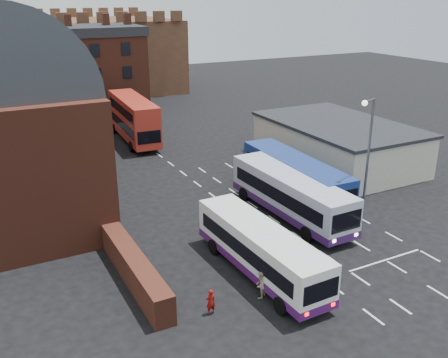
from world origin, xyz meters
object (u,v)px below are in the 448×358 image
bus_blue (295,175)px  pedestrian_beige (260,285)px  bus_white_inbound (290,192)px  pedestrian_red (211,302)px  bus_white_outbound (260,247)px  bus_red_double (134,119)px  street_lamp (367,147)px

bus_blue → pedestrian_beige: bus_blue is taller
bus_blue → bus_white_inbound: bearing=51.5°
bus_white_inbound → pedestrian_red: 13.83m
bus_blue → pedestrian_red: bus_blue is taller
bus_white_outbound → bus_blue: bearing=43.8°
bus_white_outbound → pedestrian_red: bearing=-154.9°
bus_white_outbound → bus_white_inbound: (6.45, 6.11, 0.18)m
bus_red_double → street_lamp: 29.83m
bus_red_double → pedestrian_beige: (-3.84, -34.12, -1.86)m
bus_white_outbound → bus_red_double: size_ratio=0.89×
pedestrian_red → pedestrian_beige: 3.18m
bus_white_outbound → pedestrian_beige: size_ratio=7.01×
bus_white_inbound → bus_blue: bus_blue is taller
bus_red_double → bus_white_inbound: bearing=102.3°
bus_white_inbound → bus_blue: 3.97m
street_lamp → pedestrian_beige: (-12.71, -5.79, -4.80)m
bus_white_outbound → pedestrian_beige: 2.74m
bus_red_double → street_lamp: (8.87, -28.33, 2.93)m
pedestrian_red → bus_white_outbound: bearing=-156.8°
bus_white_inbound → bus_red_double: size_ratio=0.98×
pedestrian_red → pedestrian_beige: (3.18, 0.07, 0.06)m
bus_red_double → pedestrian_red: 34.96m
bus_blue → pedestrian_beige: (-10.32, -11.33, -1.22)m
bus_white_inbound → bus_red_double: (-3.92, 25.82, 0.67)m
pedestrian_beige → bus_white_outbound: bearing=-155.3°
bus_white_outbound → bus_red_double: 32.04m
bus_blue → street_lamp: (2.39, -5.54, 3.58)m
bus_blue → street_lamp: 7.01m
street_lamp → pedestrian_red: bearing=-159.7°
bus_blue → pedestrian_red: (-13.50, -11.40, -1.29)m
street_lamp → pedestrian_red: size_ratio=6.22×
bus_red_double → pedestrian_beige: 34.38m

